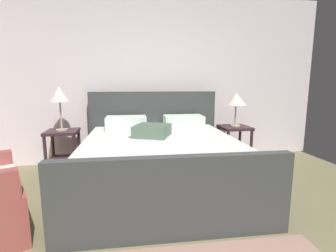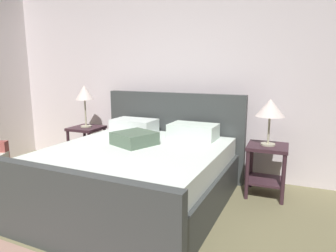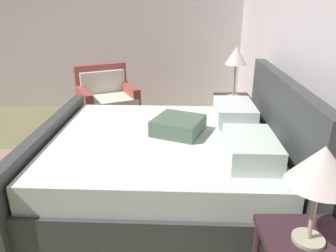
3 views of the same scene
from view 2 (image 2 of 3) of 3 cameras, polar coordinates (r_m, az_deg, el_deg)
wall_back at (r=4.20m, az=2.66°, el=9.31°), size 5.70×0.12×2.67m
bed at (r=3.30m, az=-5.90°, el=-8.71°), size 2.04×2.21×1.14m
nightstand_right at (r=3.60m, az=18.46°, el=-6.55°), size 0.44×0.44×0.60m
table_lamp_right at (r=3.47m, az=19.07°, el=3.15°), size 0.32×0.32×0.53m
nightstand_left at (r=4.63m, az=-15.34°, el=-2.57°), size 0.44×0.44×0.60m
table_lamp_left at (r=4.52m, az=-15.78°, el=5.99°), size 0.26×0.26×0.62m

